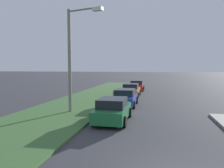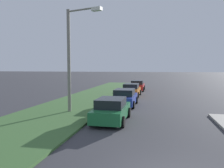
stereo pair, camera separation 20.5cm
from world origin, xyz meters
The scene contains 6 objects.
grass_median centered at (10.00, 7.64, 0.06)m, with size 60.00×6.00×0.12m, color #3D6633.
parked_car_green centered at (7.07, 3.37, 0.72)m, with size 4.30×2.02×1.47m.
parked_car_blue centered at (12.89, 3.38, 0.72)m, with size 4.31×2.04×1.47m.
parked_car_orange centered at (19.33, 3.56, 0.72)m, with size 4.32×2.05×1.47m.
parked_car_red centered at (25.70, 3.43, 0.72)m, with size 4.31×2.04×1.47m.
streetlight centered at (8.93, 6.61, 4.39)m, with size 1.05×2.81×7.50m.
Camera 1 is at (-6.44, 0.78, 3.38)m, focal length 35.93 mm.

